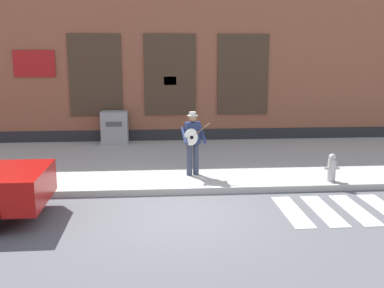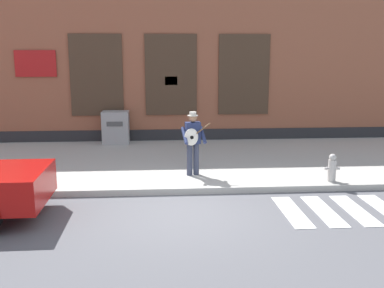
# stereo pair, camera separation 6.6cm
# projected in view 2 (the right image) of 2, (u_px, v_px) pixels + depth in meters

# --- Properties ---
(ground_plane) EXTENTS (160.00, 160.00, 0.00)m
(ground_plane) POSITION_uv_depth(u_px,v_px,m) (181.00, 213.00, 9.41)
(ground_plane) COLOR #56565B
(sidewalk) EXTENTS (28.00, 5.92, 0.16)m
(sidewalk) POSITION_uv_depth(u_px,v_px,m) (174.00, 162.00, 13.46)
(sidewalk) COLOR #ADAAA3
(sidewalk) RESTS_ON ground
(building_backdrop) EXTENTS (28.00, 4.06, 6.40)m
(building_backdrop) POSITION_uv_depth(u_px,v_px,m) (170.00, 55.00, 17.66)
(building_backdrop) COLOR #99563D
(building_backdrop) RESTS_ON ground
(busker) EXTENTS (0.75, 0.60, 1.66)m
(busker) POSITION_uv_depth(u_px,v_px,m) (193.00, 140.00, 11.52)
(busker) COLOR #33384C
(busker) RESTS_ON sidewalk
(utility_box) EXTENTS (0.91, 0.63, 1.13)m
(utility_box) POSITION_uv_depth(u_px,v_px,m) (116.00, 127.00, 15.64)
(utility_box) COLOR #9E9E9E
(utility_box) RESTS_ON sidewalk
(fire_hydrant) EXTENTS (0.38, 0.20, 0.70)m
(fire_hydrant) POSITION_uv_depth(u_px,v_px,m) (332.00, 168.00, 11.09)
(fire_hydrant) COLOR #B2ADA8
(fire_hydrant) RESTS_ON sidewalk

